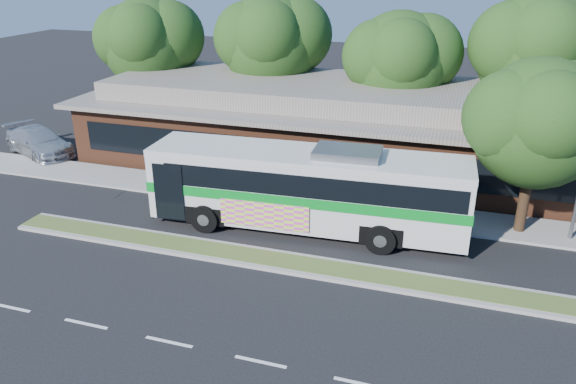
# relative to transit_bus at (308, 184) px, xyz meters

# --- Properties ---
(ground) EXTENTS (120.00, 120.00, 0.00)m
(ground) POSITION_rel_transit_bus_xyz_m (1.09, -3.80, -2.10)
(ground) COLOR black
(ground) RESTS_ON ground
(median_strip) EXTENTS (26.00, 1.10, 0.15)m
(median_strip) POSITION_rel_transit_bus_xyz_m (1.09, -3.20, -2.02)
(median_strip) COLOR #445825
(median_strip) RESTS_ON ground
(sidewalk) EXTENTS (44.00, 2.60, 0.12)m
(sidewalk) POSITION_rel_transit_bus_xyz_m (1.09, 2.60, -2.04)
(sidewalk) COLOR gray
(sidewalk) RESTS_ON ground
(parking_lot) EXTENTS (14.00, 12.00, 0.01)m
(parking_lot) POSITION_rel_transit_bus_xyz_m (-16.91, 6.20, -2.09)
(parking_lot) COLOR black
(parking_lot) RESTS_ON ground
(plaza_building) EXTENTS (33.20, 11.20, 4.45)m
(plaza_building) POSITION_rel_transit_bus_xyz_m (1.09, 9.19, 0.03)
(plaza_building) COLOR brown
(plaza_building) RESTS_ON ground
(tree_bg_a) EXTENTS (6.47, 5.80, 8.63)m
(tree_bg_a) POSITION_rel_transit_bus_xyz_m (-13.49, 11.34, 3.77)
(tree_bg_a) COLOR black
(tree_bg_a) RESTS_ON ground
(tree_bg_b) EXTENTS (6.69, 6.00, 9.00)m
(tree_bg_b) POSITION_rel_transit_bus_xyz_m (-5.48, 12.34, 4.04)
(tree_bg_b) COLOR black
(tree_bg_b) RESTS_ON ground
(tree_bg_c) EXTENTS (6.24, 5.60, 8.26)m
(tree_bg_c) POSITION_rel_transit_bus_xyz_m (2.49, 11.33, 3.49)
(tree_bg_c) COLOR black
(tree_bg_c) RESTS_ON ground
(tree_bg_d) EXTENTS (6.91, 6.20, 9.37)m
(tree_bg_d) POSITION_rel_transit_bus_xyz_m (9.53, 12.35, 4.32)
(tree_bg_d) COLOR black
(tree_bg_d) RESTS_ON ground
(transit_bus) EXTENTS (13.57, 3.64, 3.77)m
(transit_bus) POSITION_rel_transit_bus_xyz_m (0.00, 0.00, 0.00)
(transit_bus) COLOR beige
(transit_bus) RESTS_ON ground
(sedan) EXTENTS (5.86, 4.28, 1.58)m
(sedan) POSITION_rel_transit_bus_xyz_m (-17.91, 4.65, -1.31)
(sedan) COLOR #B3B7BB
(sedan) RESTS_ON ground
(sidewalk_tree) EXTENTS (5.83, 5.23, 7.43)m
(sidewalk_tree) POSITION_rel_transit_bus_xyz_m (9.10, 2.52, 2.84)
(sidewalk_tree) COLOR black
(sidewalk_tree) RESTS_ON ground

